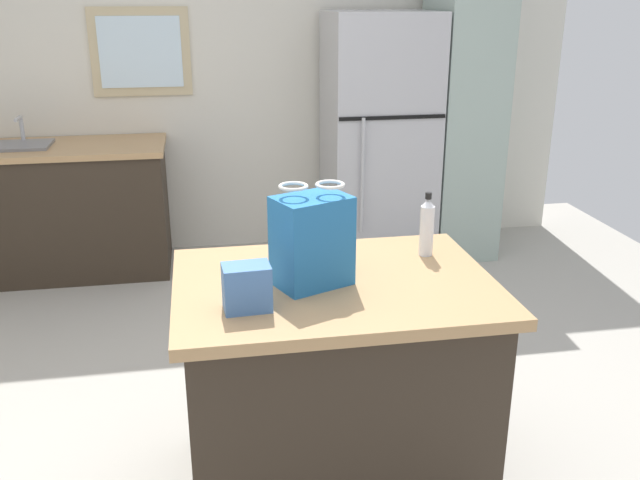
{
  "coord_description": "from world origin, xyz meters",
  "views": [
    {
      "loc": [
        -0.17,
        -2.51,
        1.86
      ],
      "look_at": [
        0.29,
        0.05,
        0.92
      ],
      "focal_mm": 38.87,
      "sensor_mm": 36.0,
      "label": 1
    }
  ],
  "objects_px": {
    "refrigerator": "(378,139)",
    "shopping_bag": "(312,240)",
    "small_box": "(247,287)",
    "bottle": "(427,227)",
    "kitchen_island": "(334,385)",
    "tall_cabinet": "(462,116)"
  },
  "relations": [
    {
      "from": "tall_cabinet",
      "to": "bottle",
      "type": "bearing_deg",
      "value": -114.0
    },
    {
      "from": "shopping_bag",
      "to": "refrigerator",
      "type": "bearing_deg",
      "value": 70.29
    },
    {
      "from": "kitchen_island",
      "to": "shopping_bag",
      "type": "xyz_separation_m",
      "value": [
        -0.08,
        -0.01,
        0.6
      ]
    },
    {
      "from": "small_box",
      "to": "bottle",
      "type": "xyz_separation_m",
      "value": [
        0.73,
        0.38,
        0.04
      ]
    },
    {
      "from": "shopping_bag",
      "to": "kitchen_island",
      "type": "bearing_deg",
      "value": 8.35
    },
    {
      "from": "kitchen_island",
      "to": "small_box",
      "type": "distance_m",
      "value": 0.63
    },
    {
      "from": "refrigerator",
      "to": "small_box",
      "type": "xyz_separation_m",
      "value": [
        -1.14,
        -2.67,
        0.08
      ]
    },
    {
      "from": "tall_cabinet",
      "to": "bottle",
      "type": "height_order",
      "value": "tall_cabinet"
    },
    {
      "from": "small_box",
      "to": "shopping_bag",
      "type": "bearing_deg",
      "value": 35.0
    },
    {
      "from": "small_box",
      "to": "kitchen_island",
      "type": "bearing_deg",
      "value": 29.17
    },
    {
      "from": "kitchen_island",
      "to": "bottle",
      "type": "relative_size",
      "value": 4.52
    },
    {
      "from": "refrigerator",
      "to": "shopping_bag",
      "type": "relative_size",
      "value": 4.72
    },
    {
      "from": "refrigerator",
      "to": "small_box",
      "type": "bearing_deg",
      "value": -113.1
    },
    {
      "from": "tall_cabinet",
      "to": "kitchen_island",
      "type": "bearing_deg",
      "value": -119.83
    },
    {
      "from": "shopping_bag",
      "to": "small_box",
      "type": "height_order",
      "value": "shopping_bag"
    },
    {
      "from": "small_box",
      "to": "bottle",
      "type": "distance_m",
      "value": 0.83
    },
    {
      "from": "kitchen_island",
      "to": "tall_cabinet",
      "type": "height_order",
      "value": "tall_cabinet"
    },
    {
      "from": "refrigerator",
      "to": "shopping_bag",
      "type": "height_order",
      "value": "refrigerator"
    },
    {
      "from": "tall_cabinet",
      "to": "small_box",
      "type": "height_order",
      "value": "tall_cabinet"
    },
    {
      "from": "refrigerator",
      "to": "tall_cabinet",
      "type": "bearing_deg",
      "value": 0.03
    },
    {
      "from": "kitchen_island",
      "to": "bottle",
      "type": "distance_m",
      "value": 0.71
    },
    {
      "from": "refrigerator",
      "to": "small_box",
      "type": "height_order",
      "value": "refrigerator"
    }
  ]
}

